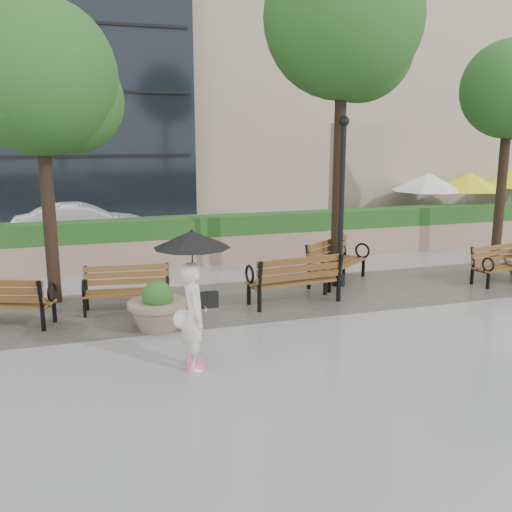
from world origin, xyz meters
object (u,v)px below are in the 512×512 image
object	(u,v)px
bench_3	(337,270)
bench_4	(503,272)
bench_1	(127,299)
bench_0	(4,311)
car_right	(82,225)
planter_left	(158,311)
lamppost	(341,214)
pedestrian	(193,286)
bench_2	(294,289)

from	to	relation	value
bench_3	bench_4	size ratio (longest dim) A/B	1.12
bench_1	bench_0	bearing A→B (deg)	-167.84
bench_0	bench_4	bearing A→B (deg)	-159.51
bench_0	car_right	xyz separation A→B (m)	(1.62, 7.86, 0.41)
bench_3	planter_left	size ratio (longest dim) A/B	1.80
bench_4	bench_1	bearing A→B (deg)	167.08
lamppost	bench_3	bearing A→B (deg)	75.26
pedestrian	bench_2	bearing A→B (deg)	-40.79
bench_3	planter_left	xyz separation A→B (m)	(-4.74, -2.14, 0.06)
planter_left	bench_1	bearing A→B (deg)	109.23
bench_2	planter_left	size ratio (longest dim) A/B	1.84
bench_3	car_right	bearing A→B (deg)	93.37
bench_3	lamppost	size ratio (longest dim) A/B	0.50
bench_0	bench_1	distance (m)	2.35
lamppost	bench_0	bearing A→B (deg)	-174.40
bench_2	lamppost	size ratio (longest dim) A/B	0.52
bench_0	lamppost	xyz separation A→B (m)	(7.45, 0.73, 1.49)
bench_3	lamppost	world-z (taller)	lamppost
bench_1	bench_3	size ratio (longest dim) A/B	0.90
bench_0	bench_2	distance (m)	5.88
planter_left	bench_2	bearing A→B (deg)	14.59
car_right	pedestrian	distance (m)	11.03
bench_2	car_right	distance (m)	9.21
car_right	planter_left	bearing A→B (deg)	-173.35
bench_1	lamppost	size ratio (longest dim) A/B	0.45
bench_1	car_right	distance (m)	7.71
planter_left	bench_4	bearing A→B (deg)	5.69
car_right	bench_4	bearing A→B (deg)	-130.28
bench_0	bench_1	world-z (taller)	bench_0
bench_0	pedestrian	size ratio (longest dim) A/B	0.90
bench_2	car_right	world-z (taller)	car_right
bench_2	lamppost	distance (m)	2.39
bench_2	bench_3	xyz separation A→B (m)	(1.66, 1.34, -0.01)
lamppost	car_right	xyz separation A→B (m)	(-5.83, 7.13, -1.07)
bench_3	bench_4	bearing A→B (deg)	-55.50
bench_0	planter_left	distance (m)	3.00
bench_4	car_right	bearing A→B (deg)	130.32
bench_4	lamppost	world-z (taller)	lamppost
planter_left	lamppost	bearing A→B (deg)	21.48
bench_3	pedestrian	world-z (taller)	pedestrian
bench_3	bench_4	world-z (taller)	bench_3
bench_4	car_right	xyz separation A→B (m)	(-9.84, 8.10, 0.43)
bench_2	bench_0	bearing A→B (deg)	-9.03
bench_1	lamppost	distance (m)	5.35
planter_left	pedestrian	world-z (taller)	pedestrian
pedestrian	bench_0	bearing A→B (deg)	49.77
bench_1	bench_4	bearing A→B (deg)	4.85
lamppost	car_right	world-z (taller)	lamppost
bench_1	bench_2	world-z (taller)	bench_2
bench_0	bench_2	world-z (taller)	bench_2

